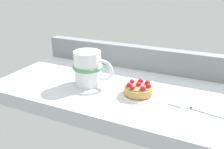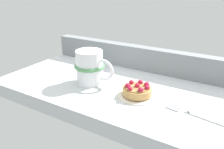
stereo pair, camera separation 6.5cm
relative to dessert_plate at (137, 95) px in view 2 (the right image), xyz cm
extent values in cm
cube|color=silver|center=(-4.47, 3.48, -2.48)|extent=(80.83, 37.20, 4.39)
cube|color=gray|center=(-4.47, 20.11, 3.84)|extent=(79.21, 3.95, 8.25)
cylinder|color=silver|center=(0.00, 0.00, 0.02)|extent=(10.82, 10.82, 0.62)
cylinder|color=silver|center=(0.00, 0.00, -0.13)|extent=(5.95, 5.95, 0.31)
cylinder|color=tan|center=(0.00, 0.00, 1.31)|extent=(8.03, 8.03, 1.97)
cylinder|color=#A37942|center=(0.00, 0.00, 2.45)|extent=(7.07, 7.07, 0.30)
sphere|color=#B71938|center=(0.00, 0.00, 2.91)|extent=(1.41, 1.41, 1.41)
sphere|color=#B71938|center=(2.82, 0.19, 2.94)|extent=(1.41, 1.41, 1.41)
sphere|color=#B71938|center=(1.98, 1.97, 2.92)|extent=(1.53, 1.53, 1.53)
sphere|color=#B71938|center=(-0.25, 2.58, 2.88)|extent=(1.45, 1.45, 1.45)
sphere|color=#B71938|center=(-2.35, 1.14, 2.91)|extent=(1.36, 1.36, 1.36)
sphere|color=#B71938|center=(-2.18, -1.46, 2.90)|extent=(1.54, 1.54, 1.54)
sphere|color=#B71938|center=(-0.86, -2.80, 2.95)|extent=(1.38, 1.38, 1.38)
sphere|color=#B71938|center=(1.90, -1.97, 2.89)|extent=(1.54, 1.54, 1.54)
cylinder|color=white|center=(-16.54, 0.68, 4.94)|extent=(8.22, 8.22, 10.45)
torus|color=#569960|center=(-16.54, 0.68, 5.30)|extent=(9.47, 9.47, 1.20)
torus|color=white|center=(-11.40, 0.68, 4.94)|extent=(6.82, 0.97, 6.82)
cube|color=silver|center=(19.29, -2.39, 0.01)|extent=(10.29, 2.31, 0.60)
cube|color=silver|center=(14.20, -1.58, 0.01)|extent=(1.27, 0.74, 0.60)
cube|color=silver|center=(10.91, 0.05, 0.01)|extent=(3.49, 0.79, 0.60)
cube|color=silver|center=(10.80, -0.67, 0.01)|extent=(3.49, 0.79, 0.60)
cube|color=silver|center=(10.68, -1.39, 0.01)|extent=(3.49, 0.79, 0.60)
cube|color=silver|center=(10.57, -2.12, 0.01)|extent=(3.49, 0.79, 0.60)
camera|label=1|loc=(16.73, -54.15, 29.27)|focal=35.95mm
camera|label=2|loc=(22.47, -51.13, 29.27)|focal=35.95mm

